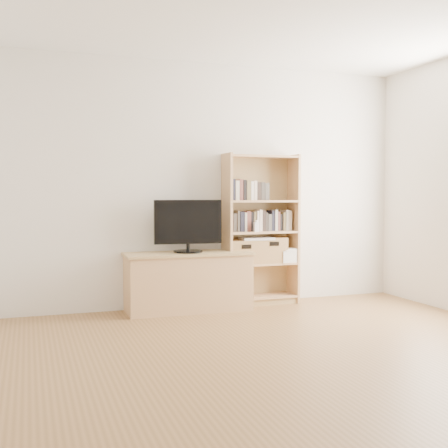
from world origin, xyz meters
name	(u,v)px	position (x,y,z in m)	size (l,w,h in m)	color
floor	(321,374)	(0.00, 0.00, 0.00)	(4.50, 5.00, 0.01)	brown
back_wall	(207,185)	(0.00, 2.50, 1.30)	(4.50, 0.02, 2.60)	silver
tv_stand	(188,283)	(-0.29, 2.26, 0.29)	(1.26, 0.47, 0.58)	tan
bookshelf	(261,229)	(0.56, 2.35, 0.82)	(0.82, 0.29, 1.64)	tan
television	(188,226)	(-0.29, 2.26, 0.88)	(0.70, 0.05, 0.55)	black
books_row_mid	(260,222)	(0.56, 2.37, 0.90)	(0.74, 0.14, 0.20)	#342823
books_row_upper	(245,191)	(0.38, 2.37, 1.24)	(0.38, 0.14, 0.20)	#342823
baby_monitor	(257,227)	(0.47, 2.26, 0.85)	(0.05, 0.03, 0.10)	white
basket_left	(242,252)	(0.35, 2.35, 0.58)	(0.31, 0.25, 0.25)	olive
basket_right	(269,250)	(0.66, 2.35, 0.59)	(0.33, 0.27, 0.27)	olive
laptop	(256,239)	(0.50, 2.33, 0.72)	(0.35, 0.24, 0.03)	white
magazine_stack	(284,256)	(0.85, 2.35, 0.52)	(0.19, 0.28, 0.13)	beige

